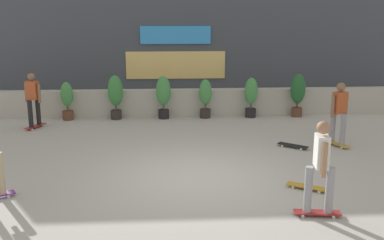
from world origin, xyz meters
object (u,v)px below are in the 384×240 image
object	(u,v)px
skater_by_wall_left	(339,111)
skateboard_aside	(293,145)
potted_plant_3	(205,97)
potted_plant_5	(298,92)
potted_plant_4	(251,95)
skater_far_right	(321,165)
potted_plant_1	(115,94)
skateboard_near_camera	(307,187)
skater_by_wall_right	(33,98)
potted_plant_0	(67,99)
potted_plant_2	(163,94)

from	to	relation	value
skater_by_wall_left	skateboard_aside	world-z (taller)	skater_by_wall_left
potted_plant_3	potted_plant_5	bearing A→B (deg)	-0.00
potted_plant_4	skater_far_right	distance (m)	7.58
potted_plant_5	skater_by_wall_left	size ratio (longest dim) A/B	0.86
potted_plant_4	potted_plant_1	bearing A→B (deg)	180.00
skater_far_right	skateboard_aside	world-z (taller)	skater_far_right
skater_far_right	skateboard_near_camera	xyz separation A→B (m)	(0.20, 1.18, -0.88)
skater_by_wall_right	skateboard_near_camera	bearing A→B (deg)	-38.11
potted_plant_4	skateboard_near_camera	distance (m)	6.43
potted_plant_4	potted_plant_5	distance (m)	1.60
potted_plant_1	skater_by_wall_right	distance (m)	2.59
potted_plant_0	potted_plant_1	distance (m)	1.59
potted_plant_3	potted_plant_4	world-z (taller)	potted_plant_4
potted_plant_5	skater_far_right	bearing A→B (deg)	-103.92
skater_by_wall_left	skater_far_right	bearing A→B (deg)	-115.21
potted_plant_2	potted_plant_5	world-z (taller)	potted_plant_5
skater_far_right	potted_plant_0	bearing A→B (deg)	127.55
potted_plant_4	skater_by_wall_right	xyz separation A→B (m)	(-6.88, -1.06, 0.18)
potted_plant_3	skater_by_wall_right	bearing A→B (deg)	-168.72
skateboard_aside	potted_plant_3	bearing A→B (deg)	119.03
skater_by_wall_left	skateboard_near_camera	bearing A→B (deg)	-120.76
skater_by_wall_right	skater_far_right	size ratio (longest dim) A/B	1.00
skater_far_right	skateboard_aside	xyz separation A→B (m)	(0.72, 4.00, -0.88)
potted_plant_5	potted_plant_0	bearing A→B (deg)	180.00
potted_plant_3	skateboard_aside	size ratio (longest dim) A/B	1.74
potted_plant_1	potted_plant_2	xyz separation A→B (m)	(1.58, 0.00, -0.03)
potted_plant_3	skater_by_wall_left	bearing A→B (deg)	-47.65
potted_plant_2	skater_by_wall_right	xyz separation A→B (m)	(-3.93, -1.06, 0.12)
potted_plant_2	skater_by_wall_left	xyz separation A→B (m)	(4.58, -3.49, 0.12)
potted_plant_1	potted_plant_2	world-z (taller)	potted_plant_1
potted_plant_5	skater_far_right	distance (m)	7.80
potted_plant_3	potted_plant_1	bearing A→B (deg)	-180.00
skater_by_wall_right	skater_by_wall_left	bearing A→B (deg)	-15.92
potted_plant_0	skater_by_wall_right	distance (m)	1.34
potted_plant_1	skater_by_wall_left	distance (m)	7.08
potted_plant_2	potted_plant_4	xyz separation A→B (m)	(2.95, -0.00, -0.06)
skater_far_right	skateboard_near_camera	distance (m)	1.49
potted_plant_2	potted_plant_5	bearing A→B (deg)	-0.00
potted_plant_2	skater_by_wall_right	world-z (taller)	skater_by_wall_right
skater_by_wall_left	skater_by_wall_right	distance (m)	8.86
potted_plant_4	potted_plant_5	bearing A→B (deg)	0.00
potted_plant_1	skateboard_near_camera	size ratio (longest dim) A/B	1.87
potted_plant_3	skater_by_wall_right	size ratio (longest dim) A/B	0.77
potted_plant_5	skater_by_wall_left	distance (m)	3.50
potted_plant_1	potted_plant_4	size ratio (longest dim) A/B	1.09
potted_plant_5	skater_far_right	world-z (taller)	skater_far_right
potted_plant_3	potted_plant_4	xyz separation A→B (m)	(1.55, -0.00, 0.03)
potted_plant_0	potted_plant_3	xyz separation A→B (m)	(4.56, 0.00, 0.04)
skateboard_aside	skater_far_right	bearing A→B (deg)	-100.22
potted_plant_4	skater_by_wall_left	size ratio (longest dim) A/B	0.79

